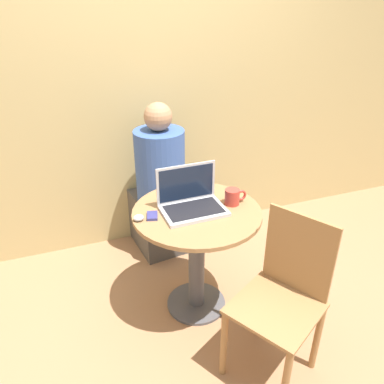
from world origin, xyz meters
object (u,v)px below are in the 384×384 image
(chair_empty, at_px, (283,298))
(person_seated, at_px, (158,193))
(cell_phone, at_px, (152,216))
(laptop, at_px, (191,201))

(chair_empty, bearing_deg, person_seated, 102.84)
(person_seated, bearing_deg, cell_phone, -107.74)
(person_seated, bearing_deg, chair_empty, -77.16)
(laptop, distance_m, chair_empty, 0.73)
(cell_phone, xyz_separation_m, person_seated, (0.22, 0.70, -0.23))
(cell_phone, height_order, person_seated, person_seated)
(cell_phone, xyz_separation_m, chair_empty, (0.52, -0.59, -0.27))
(laptop, relative_size, cell_phone, 3.67)
(laptop, bearing_deg, cell_phone, -177.91)
(cell_phone, bearing_deg, laptop, 2.09)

